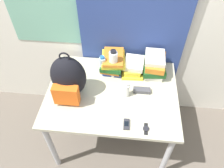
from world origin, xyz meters
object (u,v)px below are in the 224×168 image
(book_stack_center, at_px, (133,66))
(sunglasses_case, at_px, (142,90))
(book_stack_left, at_px, (113,62))
(sunscreen_bottle, at_px, (126,90))
(backpack, at_px, (68,78))
(water_bottle, at_px, (102,66))
(sports_bottle, at_px, (113,64))
(wristwatch, at_px, (146,129))
(cell_phone, at_px, (126,124))
(book_stack_right, at_px, (154,65))

(book_stack_center, xyz_separation_m, sunglasses_case, (0.09, -0.26, -0.04))
(book_stack_left, height_order, sunscreen_bottle, book_stack_left)
(backpack, xyz_separation_m, water_bottle, (0.25, 0.27, -0.09))
(book_stack_center, relative_size, sunglasses_case, 1.86)
(sports_bottle, distance_m, wristwatch, 0.66)
(book_stack_left, height_order, wristwatch, book_stack_left)
(book_stack_left, distance_m, book_stack_center, 0.20)
(cell_phone, bearing_deg, backpack, 151.25)
(sports_bottle, bearing_deg, book_stack_left, 99.40)
(book_stack_left, bearing_deg, water_bottle, -139.55)
(sunglasses_case, bearing_deg, book_stack_center, 109.48)
(book_stack_center, height_order, sports_bottle, sports_bottle)
(sunglasses_case, bearing_deg, book_stack_right, 67.87)
(cell_phone, bearing_deg, book_stack_right, 70.20)
(sports_bottle, relative_size, cell_phone, 2.98)
(sports_bottle, distance_m, cell_phone, 0.58)
(water_bottle, height_order, sunglasses_case, water_bottle)
(book_stack_right, relative_size, cell_phone, 3.02)
(backpack, bearing_deg, wristwatch, -24.49)
(book_stack_left, bearing_deg, sports_bottle, -80.60)
(sunscreen_bottle, bearing_deg, book_stack_right, 52.59)
(cell_phone, height_order, sunglasses_case, sunglasses_case)
(book_stack_left, distance_m, water_bottle, 0.12)
(backpack, relative_size, book_stack_center, 1.61)
(book_stack_right, bearing_deg, backpack, -154.73)
(wristwatch, bearing_deg, sports_bottle, 118.56)
(book_stack_center, height_order, cell_phone, book_stack_center)
(backpack, relative_size, book_stack_right, 1.53)
(cell_phone, height_order, wristwatch, cell_phone)
(cell_phone, xyz_separation_m, wristwatch, (0.15, -0.02, -0.00))
(wristwatch, bearing_deg, cell_phone, 171.54)
(book_stack_left, xyz_separation_m, book_stack_right, (0.39, 0.00, 0.01))
(backpack, bearing_deg, water_bottle, 47.28)
(book_stack_left, bearing_deg, book_stack_right, 0.13)
(book_stack_center, height_order, sunscreen_bottle, sunscreen_bottle)
(book_stack_left, distance_m, cell_phone, 0.64)
(water_bottle, relative_size, sunscreen_bottle, 1.47)
(water_bottle, relative_size, sunglasses_case, 1.46)
(sunscreen_bottle, bearing_deg, wristwatch, -62.04)
(book_stack_center, bearing_deg, backpack, -147.23)
(sunscreen_bottle, relative_size, sunglasses_case, 0.99)
(water_bottle, xyz_separation_m, cell_phone, (0.26, -0.54, -0.10))
(cell_phone, relative_size, wristwatch, 0.93)
(backpack, distance_m, water_bottle, 0.37)
(book_stack_right, distance_m, wristwatch, 0.65)
(sports_bottle, xyz_separation_m, sunglasses_case, (0.27, -0.19, -0.12))
(water_bottle, height_order, sunscreen_bottle, water_bottle)
(water_bottle, bearing_deg, sunscreen_bottle, -45.51)
(book_stack_center, xyz_separation_m, wristwatch, (0.13, -0.64, -0.05))
(book_stack_center, relative_size, sunscreen_bottle, 1.88)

